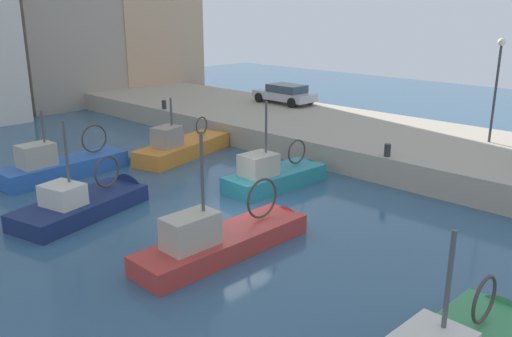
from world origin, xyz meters
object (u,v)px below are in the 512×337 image
(quay_streetlamp, at_px, (498,73))
(mooring_bollard_mid, at_px, (387,150))
(parked_car_silver, at_px, (285,94))
(fishing_boat_teal, at_px, (280,182))
(fishing_boat_blue, at_px, (70,172))
(fishing_boat_red, at_px, (231,246))
(fishing_boat_orange, at_px, (187,153))
(fishing_boat_navy, at_px, (91,209))
(mooring_bollard_north, at_px, (164,105))

(quay_streetlamp, bearing_deg, mooring_bollard_mid, 159.51)
(parked_car_silver, bearing_deg, mooring_bollard_mid, -119.85)
(fishing_boat_teal, bearing_deg, fishing_boat_blue, 125.54)
(mooring_bollard_mid, bearing_deg, parked_car_silver, 60.15)
(fishing_boat_teal, xyz_separation_m, parked_car_silver, (10.30, 8.80, 1.72))
(fishing_boat_red, bearing_deg, fishing_boat_orange, 58.16)
(fishing_boat_orange, relative_size, mooring_bollard_mid, 12.43)
(fishing_boat_navy, relative_size, mooring_bollard_north, 11.12)
(fishing_boat_orange, height_order, parked_car_silver, fishing_boat_orange)
(fishing_boat_orange, distance_m, parked_car_silver, 10.36)
(fishing_boat_navy, height_order, quay_streetlamp, quay_streetlamp)
(fishing_boat_orange, xyz_separation_m, quay_streetlamp, (8.83, -11.92, 4.34))
(fishing_boat_blue, xyz_separation_m, fishing_boat_navy, (-1.66, -4.80, -0.04))
(fishing_boat_blue, relative_size, quay_streetlamp, 1.37)
(parked_car_silver, relative_size, mooring_bollard_north, 7.90)
(fishing_boat_blue, bearing_deg, parked_car_silver, 3.49)
(fishing_boat_navy, distance_m, parked_car_silver, 18.56)
(fishing_boat_red, distance_m, parked_car_silver, 20.19)
(fishing_boat_blue, xyz_separation_m, quay_streetlamp, (14.73, -13.02, 4.31))
(fishing_boat_teal, xyz_separation_m, mooring_bollard_north, (3.48, 12.92, 1.33))
(fishing_boat_orange, distance_m, fishing_boat_blue, 5.99)
(fishing_boat_teal, distance_m, quay_streetlamp, 11.35)
(mooring_bollard_mid, height_order, mooring_bollard_north, same)
(fishing_boat_navy, bearing_deg, quay_streetlamp, -26.64)
(mooring_bollard_north, bearing_deg, fishing_boat_teal, -105.08)
(fishing_boat_navy, relative_size, fishing_boat_red, 0.89)
(fishing_boat_navy, height_order, fishing_boat_red, fishing_boat_red)
(quay_streetlamp, bearing_deg, fishing_boat_orange, 126.52)
(mooring_bollard_mid, bearing_deg, fishing_boat_orange, 107.96)
(parked_car_silver, relative_size, quay_streetlamp, 0.90)
(fishing_boat_orange, height_order, mooring_bollard_mid, fishing_boat_orange)
(fishing_boat_orange, xyz_separation_m, parked_car_silver, (10.00, 2.06, 1.75))
(fishing_boat_navy, xyz_separation_m, mooring_bollard_mid, (10.74, -6.11, 1.37))
(fishing_boat_blue, height_order, fishing_boat_navy, fishing_boat_navy)
(fishing_boat_orange, xyz_separation_m, fishing_boat_teal, (-0.30, -6.74, 0.02))
(parked_car_silver, xyz_separation_m, mooring_bollard_mid, (-6.82, -11.88, -0.39))
(fishing_boat_teal, bearing_deg, quay_streetlamp, -29.60)
(parked_car_silver, bearing_deg, quay_streetlamp, -94.77)
(fishing_boat_teal, bearing_deg, parked_car_silver, 40.52)
(fishing_boat_navy, relative_size, mooring_bollard_mid, 11.12)
(fishing_boat_navy, bearing_deg, parked_car_silver, 18.18)
(parked_car_silver, relative_size, mooring_bollard_mid, 7.90)
(fishing_boat_teal, relative_size, mooring_bollard_mid, 10.15)
(fishing_boat_navy, bearing_deg, fishing_boat_teal, -22.69)
(fishing_boat_red, height_order, parked_car_silver, fishing_boat_red)
(parked_car_silver, bearing_deg, fishing_boat_blue, -176.51)
(fishing_boat_navy, bearing_deg, fishing_boat_orange, 26.10)
(fishing_boat_red, bearing_deg, mooring_bollard_mid, 0.64)
(fishing_boat_teal, bearing_deg, fishing_boat_navy, 157.31)
(parked_car_silver, height_order, mooring_bollard_mid, parked_car_silver)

